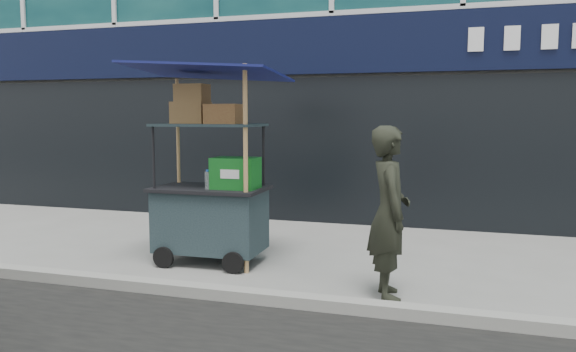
% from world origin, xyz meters
% --- Properties ---
extents(ground, '(80.00, 80.00, 0.00)m').
position_xyz_m(ground, '(0.00, 0.00, 0.00)').
color(ground, slate).
rests_on(ground, ground).
extents(curb, '(80.00, 0.18, 0.12)m').
position_xyz_m(curb, '(0.00, -0.20, 0.06)').
color(curb, gray).
rests_on(curb, ground).
extents(vendor_cart, '(1.80, 1.28, 2.40)m').
position_xyz_m(vendor_cart, '(-0.81, 1.02, 0.84)').
color(vendor_cart, '#182729').
rests_on(vendor_cart, ground).
extents(vendor_man, '(0.56, 0.71, 1.69)m').
position_xyz_m(vendor_man, '(1.39, 0.36, 0.85)').
color(vendor_man, black).
rests_on(vendor_man, ground).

